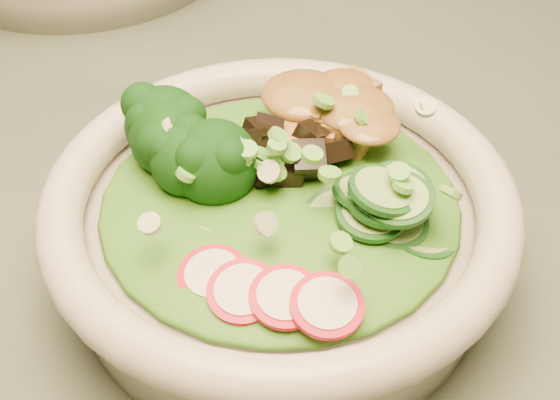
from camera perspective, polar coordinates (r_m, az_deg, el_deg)
The scene contains 10 objects.
dining_table at distance 0.58m, azimuth -0.49°, elevation -8.21°, with size 1.20×0.80×0.75m.
salad_bowl at distance 0.43m, azimuth 0.00°, elevation -1.88°, with size 0.26×0.26×0.07m.
lettuce_bed at distance 0.42m, azimuth 0.00°, elevation 0.10°, with size 0.19×0.19×0.02m, color #256515.
broccoli_florets at distance 0.42m, azimuth -7.53°, elevation 3.48°, with size 0.08×0.07×0.04m, color black, non-canonical shape.
radish_slices at distance 0.37m, azimuth -3.35°, elevation -5.69°, with size 0.10×0.04×0.02m, color #B90E27, non-canonical shape.
cucumber_slices at distance 0.39m, azimuth 8.26°, elevation -1.17°, with size 0.07×0.07×0.03m, color #93BE69, non-canonical shape.
mushroom_heap at distance 0.41m, azimuth 0.61°, elevation 2.42°, with size 0.07×0.07×0.04m, color black, non-canonical shape.
tofu_cubes at distance 0.45m, azimuth 3.13°, elevation 5.85°, with size 0.09×0.06×0.03m, color olive, non-canonical shape.
peanut_sauce at distance 0.44m, azimuth 3.19°, elevation 7.13°, with size 0.07×0.05×0.02m, color brown.
scallion_garnish at distance 0.40m, azimuth 0.00°, elevation 2.47°, with size 0.18×0.18×0.02m, color #65B43F, non-canonical shape.
Camera 1 is at (0.21, -0.30, 1.09)m, focal length 50.00 mm.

